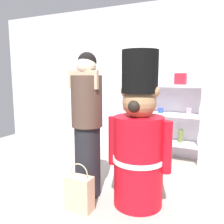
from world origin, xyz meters
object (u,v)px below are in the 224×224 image
teddy_bear_guard (139,141)px  shopping_bag (80,193)px  person_shopper (87,123)px  merchandise_shelf (161,111)px

teddy_bear_guard → shopping_bag: bearing=-142.9°
person_shopper → shopping_bag: 0.75m
shopping_bag → teddy_bear_guard: bearing=37.1°
teddy_bear_guard → merchandise_shelf: bearing=95.8°
merchandise_shelf → shopping_bag: (-0.34, -1.96, -0.62)m
merchandise_shelf → teddy_bear_guard: teddy_bear_guard is taller
teddy_bear_guard → person_shopper: bearing=-175.6°
merchandise_shelf → shopping_bag: merchandise_shelf is taller
merchandise_shelf → person_shopper: bearing=-105.3°
merchandise_shelf → teddy_bear_guard: (0.16, -1.58, -0.10)m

